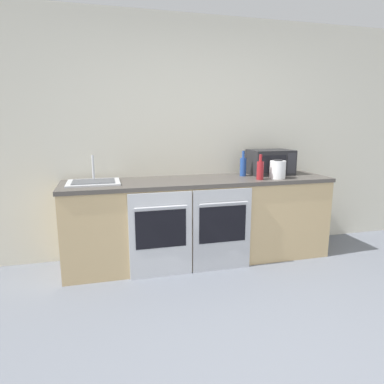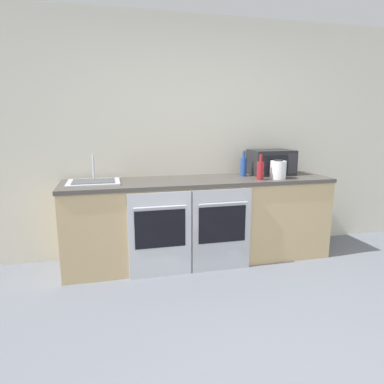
% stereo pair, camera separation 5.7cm
% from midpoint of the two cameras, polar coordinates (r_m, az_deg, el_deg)
% --- Properties ---
extents(wall_back, '(10.00, 0.06, 2.60)m').
position_cam_midpoint_polar(wall_back, '(3.90, 0.43, 8.94)').
color(wall_back, silver).
rests_on(wall_back, ground_plane).
extents(counter_back, '(2.83, 0.66, 0.89)m').
position_cam_midpoint_polar(counter_back, '(3.70, 1.75, -4.64)').
color(counter_back, tan).
rests_on(counter_back, ground_plane).
extents(oven_left, '(0.61, 0.06, 0.84)m').
position_cam_midpoint_polar(oven_left, '(3.30, -4.82, -7.08)').
color(oven_left, silver).
rests_on(oven_left, ground_plane).
extents(oven_right, '(0.61, 0.06, 0.84)m').
position_cam_midpoint_polar(oven_right, '(3.44, 5.45, -6.28)').
color(oven_right, '#B7BABF').
rests_on(oven_right, ground_plane).
extents(microwave, '(0.48, 0.34, 0.28)m').
position_cam_midpoint_polar(microwave, '(4.03, 13.47, 4.84)').
color(microwave, '#232326').
rests_on(microwave, counter_back).
extents(bottle_red, '(0.07, 0.07, 0.26)m').
position_cam_midpoint_polar(bottle_red, '(3.63, 11.77, 3.63)').
color(bottle_red, maroon).
rests_on(bottle_red, counter_back).
extents(bottle_blue, '(0.07, 0.07, 0.28)m').
position_cam_midpoint_polar(bottle_blue, '(3.85, 9.01, 4.25)').
color(bottle_blue, '#234793').
rests_on(bottle_blue, counter_back).
extents(kettle, '(0.17, 0.17, 0.20)m').
position_cam_midpoint_polar(kettle, '(3.74, 14.58, 3.62)').
color(kettle, white).
rests_on(kettle, counter_back).
extents(sink, '(0.51, 0.42, 0.26)m').
position_cam_midpoint_polar(sink, '(3.52, -15.63, 1.71)').
color(sink, silver).
rests_on(sink, counter_back).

